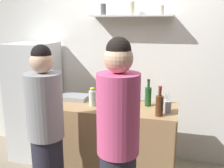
# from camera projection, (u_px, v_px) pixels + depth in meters

# --- Properties ---
(back_wall_assembly) EXTENTS (4.80, 0.32, 2.60)m
(back_wall_assembly) POSITION_uv_depth(u_px,v_px,m) (134.00, 63.00, 3.43)
(back_wall_assembly) COLOR white
(back_wall_assembly) RESTS_ON ground
(refrigerator) EXTENTS (0.56, 0.65, 1.58)m
(refrigerator) POSITION_uv_depth(u_px,v_px,m) (35.00, 101.00, 3.50)
(refrigerator) COLOR silver
(refrigerator) RESTS_ON ground
(counter) EXTENTS (1.46, 0.61, 0.93)m
(counter) POSITION_uv_depth(u_px,v_px,m) (112.00, 143.00, 2.99)
(counter) COLOR #9E7A51
(counter) RESTS_ON ground
(baking_pan) EXTENTS (0.34, 0.24, 0.05)m
(baking_pan) POSITION_uv_depth(u_px,v_px,m) (74.00, 97.00, 3.11)
(baking_pan) COLOR gray
(baking_pan) RESTS_ON counter
(utensil_holder) EXTENTS (0.10, 0.10, 0.22)m
(utensil_holder) POSITION_uv_depth(u_px,v_px,m) (166.00, 106.00, 2.66)
(utensil_holder) COLOR #B2B2B7
(utensil_holder) RESTS_ON counter
(wine_bottle_amber_glass) EXTENTS (0.08, 0.08, 0.31)m
(wine_bottle_amber_glass) POSITION_uv_depth(u_px,v_px,m) (159.00, 105.00, 2.54)
(wine_bottle_amber_glass) COLOR #472814
(wine_bottle_amber_glass) RESTS_ON counter
(wine_bottle_green_glass) EXTENTS (0.07, 0.07, 0.31)m
(wine_bottle_green_glass) POSITION_uv_depth(u_px,v_px,m) (148.00, 96.00, 2.85)
(wine_bottle_green_glass) COLOR #19471E
(wine_bottle_green_glass) RESTS_ON counter
(wine_bottle_dark_glass) EXTENTS (0.07, 0.07, 0.33)m
(wine_bottle_dark_glass) POSITION_uv_depth(u_px,v_px,m) (115.00, 93.00, 2.90)
(wine_bottle_dark_glass) COLOR black
(wine_bottle_dark_glass) RESTS_ON counter
(water_bottle_plastic) EXTENTS (0.08, 0.08, 0.21)m
(water_bottle_plastic) POSITION_uv_depth(u_px,v_px,m) (92.00, 98.00, 2.86)
(water_bottle_plastic) COLOR silver
(water_bottle_plastic) RESTS_ON counter
(person_grey_hoodie) EXTENTS (0.34, 0.34, 1.66)m
(person_grey_hoodie) POSITION_uv_depth(u_px,v_px,m) (46.00, 133.00, 2.42)
(person_grey_hoodie) COLOR #262633
(person_grey_hoodie) RESTS_ON ground
(person_pink_top) EXTENTS (0.34, 0.34, 1.74)m
(person_pink_top) POSITION_uv_depth(u_px,v_px,m) (118.00, 146.00, 2.05)
(person_pink_top) COLOR #262633
(person_pink_top) RESTS_ON ground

